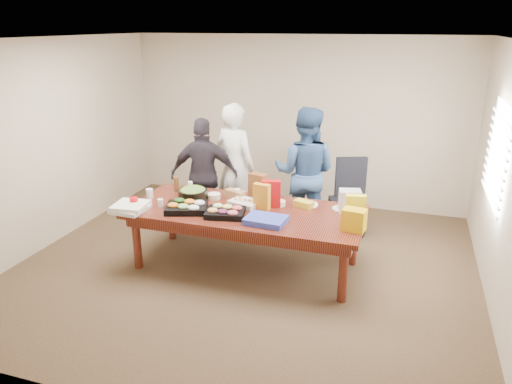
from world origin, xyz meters
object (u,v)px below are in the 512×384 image
(salad_bowl, at_px, (193,194))
(sheet_cake, at_px, (245,203))
(conference_table, at_px, (246,238))
(person_right, at_px, (305,173))
(office_chair, at_px, (348,200))
(person_center, at_px, (235,167))

(salad_bowl, bearing_deg, sheet_cake, -1.84)
(conference_table, bearing_deg, person_right, 68.76)
(office_chair, bearing_deg, person_right, 173.77)
(office_chair, height_order, salad_bowl, office_chair)
(conference_table, relative_size, person_center, 1.53)
(sheet_cake, bearing_deg, person_right, 80.84)
(conference_table, bearing_deg, office_chair, 51.73)
(office_chair, bearing_deg, sheet_cake, -153.59)
(person_center, xyz_separation_m, salad_bowl, (-0.20, -1.00, -0.10))
(person_center, height_order, salad_bowl, person_center)
(sheet_cake, bearing_deg, person_center, 133.28)
(person_right, xyz_separation_m, sheet_cake, (-0.51, -1.04, -0.13))
(sheet_cake, distance_m, salad_bowl, 0.71)
(conference_table, height_order, salad_bowl, salad_bowl)
(conference_table, bearing_deg, salad_bowl, 168.47)
(person_right, bearing_deg, sheet_cake, 62.91)
(conference_table, xyz_separation_m, office_chair, (1.05, 1.33, 0.15))
(person_right, distance_m, salad_bowl, 1.59)
(conference_table, xyz_separation_m, person_right, (0.46, 1.17, 0.53))
(person_center, xyz_separation_m, person_right, (1.02, 0.02, -0.00))
(sheet_cake, height_order, salad_bowl, salad_bowl)
(office_chair, distance_m, sheet_cake, 1.65)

